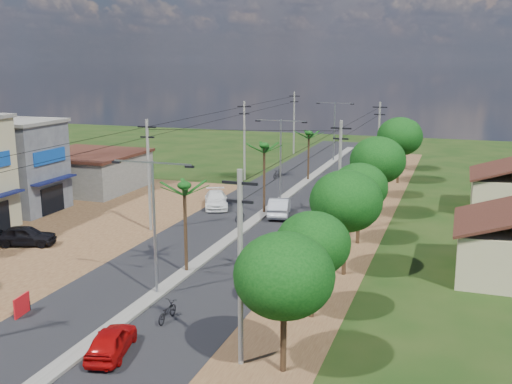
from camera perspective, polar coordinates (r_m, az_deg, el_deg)
ground at (r=36.11m, az=-9.40°, el=-9.67°), size 160.00×160.00×0.00m
road at (r=49.06m, az=-1.07°, el=-3.49°), size 12.00×110.00×0.04m
median at (r=51.76m, az=0.07°, el=-2.55°), size 1.00×90.00×0.18m
dirt_lot_west at (r=50.49m, az=-20.18°, el=-3.81°), size 18.00×46.00×0.04m
dirt_shoulder_east at (r=46.93m, az=8.75°, el=-4.39°), size 5.00×90.00×0.03m
shophouse_grey at (r=58.51m, az=-22.12°, el=2.36°), size 9.00×6.40×8.30m
low_shed at (r=66.03m, az=-15.66°, el=1.94°), size 10.40×10.40×3.95m
tree_east_a at (r=25.86m, az=2.69°, el=-7.96°), size 4.40×4.40×6.37m
tree_east_b at (r=31.52m, az=5.43°, el=-4.93°), size 4.00×4.00×5.83m
tree_east_c at (r=37.86m, az=8.57°, el=-0.87°), size 4.60×4.60×6.83m
tree_east_d at (r=44.76m, az=9.83°, el=0.47°), size 4.20×4.20×6.13m
tree_east_e at (r=52.39m, az=11.52°, el=2.97°), size 4.80×4.80×7.14m
tree_east_f at (r=60.46m, az=12.13°, el=3.04°), size 3.80×3.80×5.52m
tree_east_g at (r=68.09m, az=13.53°, el=5.15°), size 5.00×5.00×7.38m
tree_east_h at (r=76.09m, az=13.90°, el=5.42°), size 4.40×4.40×6.52m
palm_median_near at (r=37.89m, az=-6.83°, el=0.23°), size 2.00×2.00×6.15m
palm_median_mid at (r=52.44m, az=0.79°, el=4.13°), size 2.00×2.00×6.55m
palm_median_far at (r=67.77m, az=5.06°, el=5.44°), size 2.00×2.00×5.85m
streetlight_near at (r=34.61m, az=-9.68°, el=-2.31°), size 5.10×0.18×8.00m
streetlight_mid at (r=57.33m, az=2.36°, el=3.71°), size 5.10×0.18×8.00m
streetlight_far at (r=81.39m, az=7.47°, el=6.22°), size 5.10×0.18×8.00m
utility_pole_w_b at (r=48.18m, az=-10.18°, el=1.81°), size 1.60×0.24×9.00m
utility_pole_w_c at (r=67.98m, az=-1.12°, el=5.08°), size 1.60×0.24×9.00m
utility_pole_w_d at (r=87.86m, az=3.64°, el=6.73°), size 1.60×0.24×9.00m
utility_pole_e_a at (r=26.37m, az=-1.51°, el=-6.92°), size 1.60×0.24×9.00m
utility_pole_e_b at (r=46.94m, az=7.97°, el=1.61°), size 1.60×0.24×9.00m
utility_pole_e_c at (r=68.40m, az=11.59°, el=4.87°), size 1.60×0.24×9.00m
car_red_near at (r=29.51m, az=-13.61°, el=-13.70°), size 2.49×4.20×1.34m
car_silver_mid at (r=52.78m, az=2.24°, el=-1.45°), size 2.73×5.21×1.64m
car_white_far at (r=55.91m, az=-3.83°, el=-0.77°), size 3.93×5.43×1.46m
car_parked_dark at (r=47.61m, az=-21.10°, el=-3.93°), size 4.73×3.09×1.50m
moto_rider_east at (r=32.52m, az=-8.47°, el=-11.25°), size 0.67×1.91×1.00m
moto_rider_west_a at (r=51.22m, az=-1.54°, el=-2.33°), size 0.76×1.67×0.85m
moto_rider_west_b at (r=69.74m, az=2.07°, el=1.72°), size 0.96×1.75×1.01m
roadside_sign at (r=35.13m, az=-21.40°, el=-10.05°), size 0.26×1.38×1.15m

